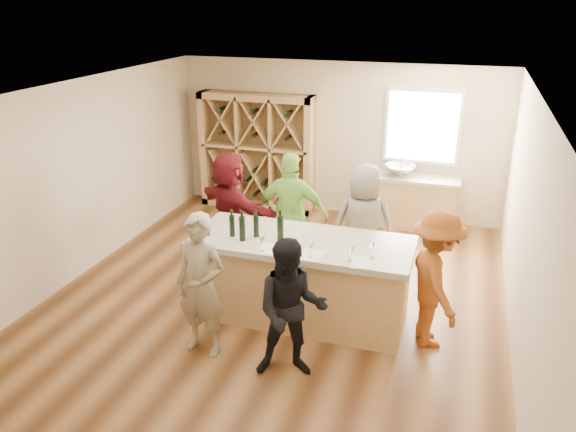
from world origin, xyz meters
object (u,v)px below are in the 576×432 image
(person_near_left, at_px, (201,285))
(person_far_left, at_px, (230,209))
(tasting_counter_base, at_px, (302,281))
(person_near_right, at_px, (291,310))
(sink, at_px, (400,170))
(wine_bottle_a, at_px, (232,226))
(wine_bottle_e, at_px, (280,229))
(wine_bottle_c, at_px, (256,226))
(person_server, at_px, (435,280))
(person_far_mid, at_px, (291,215))
(wine_rack, at_px, (257,152))
(person_far_right, at_px, (363,225))
(wine_bottle_b, at_px, (242,229))

(person_near_left, height_order, person_far_left, person_far_left)
(tasting_counter_base, relative_size, person_near_right, 1.64)
(person_near_right, bearing_deg, sink, 66.92)
(wine_bottle_a, relative_size, wine_bottle_e, 0.85)
(wine_bottle_c, height_order, person_near_left, person_near_left)
(wine_bottle_a, relative_size, person_far_left, 0.16)
(person_near_right, relative_size, person_server, 0.95)
(wine_bottle_e, xyz_separation_m, person_far_mid, (-0.26, 1.28, -0.32))
(wine_bottle_c, height_order, person_near_right, person_near_right)
(wine_rack, xyz_separation_m, sink, (2.70, -0.07, -0.09))
(wine_bottle_a, distance_m, wine_bottle_c, 0.30)
(wine_bottle_e, bearing_deg, tasting_counter_base, 30.68)
(person_near_right, bearing_deg, wine_bottle_e, 97.49)
(person_near_right, bearing_deg, tasting_counter_base, 84.27)
(person_near_right, bearing_deg, wine_bottle_a, 120.55)
(person_near_left, relative_size, person_far_left, 0.97)
(wine_bottle_c, bearing_deg, person_far_mid, 86.69)
(wine_bottle_e, xyz_separation_m, person_far_right, (0.78, 1.31, -0.36))
(wine_bottle_c, relative_size, person_near_left, 0.16)
(tasting_counter_base, relative_size, wine_bottle_b, 8.49)
(tasting_counter_base, distance_m, wine_bottle_b, 1.03)
(wine_bottle_a, bearing_deg, tasting_counter_base, 10.45)
(sink, relative_size, wine_bottle_e, 1.67)
(wine_rack, height_order, person_near_left, wine_rack)
(person_near_right, height_order, person_far_mid, person_far_mid)
(wine_bottle_e, bearing_deg, person_server, 1.64)
(person_far_right, relative_size, person_far_left, 1.00)
(wine_bottle_b, bearing_deg, person_server, 3.77)
(wine_bottle_b, height_order, person_far_left, person_far_left)
(sink, distance_m, person_near_right, 4.72)
(wine_bottle_a, xyz_separation_m, wine_bottle_e, (0.62, 0.02, 0.02))
(wine_bottle_e, relative_size, person_near_left, 0.19)
(wine_bottle_e, bearing_deg, wine_bottle_c, 170.32)
(person_server, bearing_deg, person_far_left, 44.39)
(wine_bottle_a, height_order, person_near_left, person_near_left)
(wine_bottle_e, distance_m, person_near_right, 1.21)
(tasting_counter_base, distance_m, wine_bottle_e, 0.79)
(wine_bottle_e, xyz_separation_m, person_server, (1.86, 0.05, -0.41))
(wine_bottle_c, xyz_separation_m, person_far_right, (1.12, 1.25, -0.34))
(person_server, height_order, person_far_right, person_far_right)
(person_server, bearing_deg, person_near_right, 104.43)
(wine_bottle_a, bearing_deg, person_far_left, 114.43)
(person_near_left, bearing_deg, wine_bottle_b, 85.02)
(wine_bottle_b, relative_size, person_far_mid, 0.17)
(person_near_left, distance_m, person_server, 2.67)
(wine_rack, distance_m, person_far_left, 2.45)
(person_far_mid, bearing_deg, person_server, 143.51)
(wine_bottle_a, relative_size, person_near_right, 0.17)
(wine_bottle_a, relative_size, person_near_left, 0.16)
(wine_bottle_b, bearing_deg, person_far_left, 118.65)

